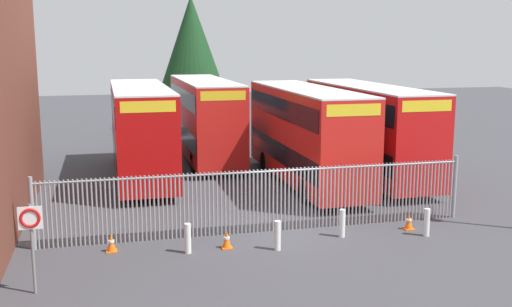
{
  "coord_description": "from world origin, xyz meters",
  "views": [
    {
      "loc": [
        -5.87,
        -19.47,
        6.46
      ],
      "look_at": [
        0.0,
        4.0,
        2.0
      ],
      "focal_mm": 42.65,
      "sensor_mm": 36.0,
      "label": 1
    }
  ],
  "objects": [
    {
      "name": "bollard_near_left",
      "position": [
        -3.56,
        -1.52,
        0.47
      ],
      "size": [
        0.2,
        0.2,
        0.95
      ],
      "primitive_type": "cylinder",
      "color": "silver",
      "rests_on": "ground"
    },
    {
      "name": "double_decker_bus_far_back",
      "position": [
        -0.53,
        13.51,
        2.42
      ],
      "size": [
        2.54,
        10.81,
        4.42
      ],
      "color": "red",
      "rests_on": "ground"
    },
    {
      "name": "speed_limit_sign_post",
      "position": [
        -7.83,
        -3.64,
        1.78
      ],
      "size": [
        0.6,
        0.14,
        2.4
      ],
      "color": "slate",
      "rests_on": "ground"
    },
    {
      "name": "traffic_cone_mid_forecourt",
      "position": [
        4.26,
        -0.98,
        0.29
      ],
      "size": [
        0.34,
        0.34,
        0.59
      ],
      "color": "orange",
      "rests_on": "ground"
    },
    {
      "name": "double_decker_bus_behind_fence_right",
      "position": [
        -4.25,
        9.49,
        2.42
      ],
      "size": [
        2.54,
        10.81,
        4.42
      ],
      "color": "#B70C0C",
      "rests_on": "ground"
    },
    {
      "name": "bollard_far_right",
      "position": [
        4.49,
        -1.77,
        0.47
      ],
      "size": [
        0.2,
        0.2,
        0.95
      ],
      "primitive_type": "cylinder",
      "color": "silver",
      "rests_on": "ground"
    },
    {
      "name": "traffic_cone_near_kerb",
      "position": [
        -5.86,
        -0.82,
        0.29
      ],
      "size": [
        0.34,
        0.34,
        0.59
      ],
      "color": "orange",
      "rests_on": "ground"
    },
    {
      "name": "double_decker_bus_behind_fence_left",
      "position": [
        2.96,
        6.48,
        2.42
      ],
      "size": [
        2.54,
        10.81,
        4.42
      ],
      "color": "red",
      "rests_on": "ground"
    },
    {
      "name": "ground_plane",
      "position": [
        0.0,
        8.0,
        0.0
      ],
      "size": [
        100.0,
        100.0,
        0.0
      ],
      "primitive_type": "plane",
      "color": "#3D3D42"
    },
    {
      "name": "tree_tall_back",
      "position": [
        0.16,
        23.04,
        6.22
      ],
      "size": [
        4.7,
        4.7,
        9.59
      ],
      "color": "#4C3823",
      "rests_on": "ground"
    },
    {
      "name": "palisade_fence",
      "position": [
        -0.81,
        0.0,
        1.18
      ],
      "size": [
        14.95,
        0.14,
        2.35
      ],
      "color": "gray",
      "rests_on": "ground"
    },
    {
      "name": "bollard_near_right",
      "position": [
        1.68,
        -1.18,
        0.47
      ],
      "size": [
        0.2,
        0.2,
        0.95
      ],
      "primitive_type": "cylinder",
      "color": "silver",
      "rests_on": "ground"
    },
    {
      "name": "bollard_center_front",
      "position": [
        -0.78,
        -1.92,
        0.47
      ],
      "size": [
        0.2,
        0.2,
        0.95
      ],
      "primitive_type": "cylinder",
      "color": "silver",
      "rests_on": "ground"
    },
    {
      "name": "traffic_cone_by_gate",
      "position": [
        -2.3,
        -1.37,
        0.29
      ],
      "size": [
        0.34,
        0.34,
        0.59
      ],
      "color": "orange",
      "rests_on": "ground"
    },
    {
      "name": "double_decker_bus_near_gate",
      "position": [
        6.3,
        7.14,
        2.42
      ],
      "size": [
        2.54,
        10.81,
        4.42
      ],
      "color": "red",
      "rests_on": "ground"
    }
  ]
}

